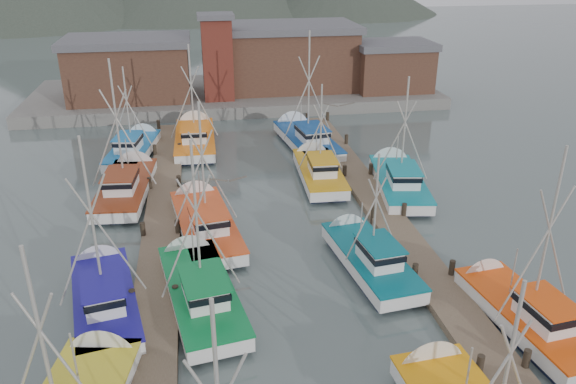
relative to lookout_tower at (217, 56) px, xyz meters
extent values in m
plane|color=#4E5E5C|center=(2.00, -33.00, -5.55)|extent=(260.00, 260.00, 0.00)
cube|color=brown|center=(-5.00, -29.00, -5.35)|extent=(2.20, 46.00, 0.40)
cylinder|color=black|center=(-6.00, -35.00, -5.10)|extent=(0.30, 0.30, 1.50)
cylinder|color=black|center=(-6.00, -28.00, -5.10)|extent=(0.30, 0.30, 1.50)
cylinder|color=black|center=(-6.00, -21.00, -5.10)|extent=(0.30, 0.30, 1.50)
cylinder|color=black|center=(-6.00, -14.00, -5.10)|extent=(0.30, 0.30, 1.50)
cylinder|color=black|center=(-6.00, -7.00, -5.10)|extent=(0.30, 0.30, 1.50)
cylinder|color=black|center=(-4.00, -35.00, -5.10)|extent=(0.30, 0.30, 1.50)
cylinder|color=black|center=(-4.00, -28.00, -5.10)|extent=(0.30, 0.30, 1.50)
cylinder|color=black|center=(-4.00, -21.00, -5.10)|extent=(0.30, 0.30, 1.50)
cylinder|color=black|center=(-4.00, -14.00, -5.10)|extent=(0.30, 0.30, 1.50)
cylinder|color=black|center=(-4.00, -7.00, -5.10)|extent=(0.30, 0.30, 1.50)
cube|color=brown|center=(9.00, -29.00, -5.35)|extent=(2.20, 46.00, 0.40)
cylinder|color=black|center=(8.00, -42.00, -5.10)|extent=(0.30, 0.30, 1.50)
cylinder|color=black|center=(8.00, -35.00, -5.10)|extent=(0.30, 0.30, 1.50)
cylinder|color=black|center=(8.00, -28.00, -5.10)|extent=(0.30, 0.30, 1.50)
cylinder|color=black|center=(8.00, -21.00, -5.10)|extent=(0.30, 0.30, 1.50)
cylinder|color=black|center=(8.00, -14.00, -5.10)|extent=(0.30, 0.30, 1.50)
cylinder|color=black|center=(8.00, -7.00, -5.10)|extent=(0.30, 0.30, 1.50)
cylinder|color=black|center=(10.00, -42.00, -5.10)|extent=(0.30, 0.30, 1.50)
cylinder|color=black|center=(10.00, -35.00, -5.10)|extent=(0.30, 0.30, 1.50)
cylinder|color=black|center=(10.00, -28.00, -5.10)|extent=(0.30, 0.30, 1.50)
cylinder|color=black|center=(10.00, -21.00, -5.10)|extent=(0.30, 0.30, 1.50)
cylinder|color=black|center=(10.00, -14.00, -5.10)|extent=(0.30, 0.30, 1.50)
cylinder|color=black|center=(10.00, -7.00, -5.10)|extent=(0.30, 0.30, 1.50)
cube|color=slate|center=(2.00, 4.00, -4.95)|extent=(44.00, 16.00, 1.20)
cube|color=brown|center=(-9.00, 2.00, -1.60)|extent=(12.00, 8.00, 5.50)
cube|color=#57575B|center=(-9.00, 2.00, 1.50)|extent=(12.72, 8.48, 0.70)
cube|color=brown|center=(8.00, 4.00, -1.25)|extent=(14.00, 9.00, 6.20)
cube|color=#57575B|center=(8.00, 4.00, 2.20)|extent=(14.84, 9.54, 0.70)
cube|color=brown|center=(19.00, 1.00, -2.10)|extent=(8.00, 6.00, 4.50)
cube|color=#57575B|center=(19.00, 1.00, 0.50)|extent=(8.48, 6.36, 0.70)
cube|color=maroon|center=(0.00, 0.00, -0.35)|extent=(3.00, 3.00, 8.00)
cube|color=#57575B|center=(0.00, 0.00, 3.90)|extent=(3.60, 3.60, 0.50)
cone|color=#3F473B|center=(-38.00, 82.00, -5.55)|extent=(110.00, 110.00, 42.00)
cone|color=#3F473B|center=(-3.00, 97.00, -5.55)|extent=(140.00, 140.00, 30.00)
cone|color=#3F473B|center=(37.00, 87.00, -5.55)|extent=(90.00, 90.00, 24.00)
cone|color=white|center=(6.00, -41.23, -5.00)|extent=(2.92, 1.32, 2.85)
cylinder|color=#A8A49A|center=(6.37, -45.95, -1.31)|extent=(0.14, 0.14, 6.28)
cylinder|color=#A8A49A|center=(6.95, -45.90, -2.05)|extent=(2.26, 0.27, 4.92)
cylinder|color=#A8A49A|center=(6.22, -44.13, -3.25)|extent=(0.08, 0.08, 2.54)
cone|color=white|center=(-6.78, -38.36, -5.00)|extent=(2.98, 1.59, 2.82)
cylinder|color=#A8A49A|center=(-7.63, -42.99, -0.92)|extent=(0.16, 0.16, 7.06)
cylinder|color=#A8A49A|center=(-8.25, -42.88, -1.75)|extent=(2.51, 0.56, 5.53)
cylinder|color=#A8A49A|center=(-7.02, -43.10, -1.75)|extent=(2.51, 0.56, 5.53)
cylinder|color=#A8A49A|center=(-7.31, -41.21, -3.25)|extent=(0.09, 0.09, 2.71)
cube|color=#101938|center=(-2.79, -35.11, -5.50)|extent=(3.75, 8.01, 0.70)
cube|color=white|center=(-2.79, -35.11, -4.85)|extent=(4.27, 9.10, 0.80)
cube|color=#097936|center=(-2.79, -35.11, -4.47)|extent=(4.36, 9.20, 0.10)
cone|color=white|center=(-3.52, -30.80, -5.00)|extent=(2.88, 1.54, 2.73)
cube|color=white|center=(-2.62, -36.15, -3.90)|extent=(2.18, 2.88, 1.10)
cube|color=black|center=(-2.62, -36.15, -3.67)|extent=(2.33, 3.16, 0.28)
cube|color=#097936|center=(-2.62, -36.15, -3.31)|extent=(2.48, 3.35, 0.07)
cylinder|color=#A8A49A|center=(-2.76, -35.29, -0.74)|extent=(0.14, 0.14, 7.42)
cylinder|color=#A8A49A|center=(-3.31, -35.38, -1.61)|extent=(2.63, 0.53, 5.80)
cylinder|color=#A8A49A|center=(-2.21, -35.19, -1.61)|extent=(2.63, 0.53, 5.80)
cylinder|color=#A8A49A|center=(-3.05, -33.56, -3.25)|extent=(0.08, 0.08, 2.44)
cube|color=#101938|center=(6.13, -33.43, -5.50)|extent=(3.13, 7.24, 0.70)
cube|color=white|center=(6.13, -33.43, -4.85)|extent=(3.55, 8.22, 0.80)
cube|color=#05606D|center=(6.13, -33.43, -4.47)|extent=(3.64, 8.31, 0.10)
cone|color=white|center=(5.64, -29.48, -5.00)|extent=(2.61, 1.40, 2.49)
cube|color=white|center=(6.25, -34.38, -3.90)|extent=(1.89, 2.57, 1.10)
cube|color=black|center=(6.25, -34.38, -3.67)|extent=(2.02, 2.82, 0.28)
cube|color=#05606D|center=(6.25, -34.38, -3.31)|extent=(2.14, 2.99, 0.07)
cylinder|color=#A8A49A|center=(6.15, -33.59, -1.63)|extent=(0.12, 0.12, 5.65)
cylinder|color=#A8A49A|center=(5.65, -33.65, -2.29)|extent=(2.02, 0.33, 4.42)
cylinder|color=#A8A49A|center=(6.66, -33.53, -2.29)|extent=(2.02, 0.33, 4.42)
cylinder|color=#A8A49A|center=(5.96, -32.01, -3.25)|extent=(0.07, 0.07, 2.22)
cube|color=#101938|center=(-7.28, -34.96, -5.50)|extent=(3.70, 7.52, 0.70)
cube|color=white|center=(-7.28, -34.96, -4.85)|extent=(4.20, 8.55, 0.80)
cube|color=navy|center=(-7.28, -34.96, -4.47)|extent=(4.30, 8.64, 0.10)
cone|color=white|center=(-8.08, -30.94, -5.00)|extent=(2.72, 1.58, 2.55)
cube|color=white|center=(-7.09, -35.92, -3.90)|extent=(2.10, 2.73, 1.10)
cube|color=black|center=(-7.09, -35.92, -3.67)|extent=(2.25, 2.99, 0.28)
cube|color=navy|center=(-7.09, -35.92, -3.31)|extent=(2.38, 3.17, 0.07)
cylinder|color=#A8A49A|center=(-7.25, -35.12, -0.56)|extent=(0.14, 0.14, 7.78)
cylinder|color=#A8A49A|center=(-7.80, -35.23, -1.48)|extent=(2.74, 0.63, 6.08)
cylinder|color=#A8A49A|center=(-6.70, -35.01, -1.48)|extent=(2.74, 0.63, 6.08)
cylinder|color=#A8A49A|center=(-7.57, -33.51, -3.25)|extent=(0.08, 0.08, 2.46)
cube|color=#101938|center=(11.62, -39.40, -5.50)|extent=(3.08, 7.16, 0.70)
cube|color=white|center=(11.62, -39.40, -4.85)|extent=(3.51, 8.14, 0.80)
cube|color=#EE4B0B|center=(11.62, -39.40, -4.47)|extent=(3.59, 8.23, 0.10)
cone|color=white|center=(11.16, -35.49, -5.00)|extent=(2.61, 1.38, 2.49)
cube|color=white|center=(11.73, -40.34, -3.90)|extent=(1.88, 2.54, 1.10)
cube|color=black|center=(11.73, -40.34, -3.67)|extent=(2.01, 2.79, 0.28)
cube|color=#EE4B0B|center=(11.73, -40.34, -3.31)|extent=(2.13, 2.96, 0.07)
cylinder|color=#A8A49A|center=(11.64, -39.56, -0.55)|extent=(0.13, 0.13, 7.80)
cylinder|color=#A8A49A|center=(11.12, -39.62, -1.47)|extent=(2.77, 0.41, 6.10)
cylinder|color=#A8A49A|center=(12.17, -39.50, -1.47)|extent=(2.77, 0.41, 6.10)
cylinder|color=#A8A49A|center=(11.46, -37.99, -3.25)|extent=(0.07, 0.07, 2.31)
cube|color=#101938|center=(-2.34, -27.97, -5.50)|extent=(3.75, 8.36, 0.70)
cube|color=white|center=(-2.34, -27.97, -4.85)|extent=(4.27, 9.50, 0.80)
cube|color=#E04A1B|center=(-2.34, -27.97, -4.47)|extent=(4.37, 9.60, 0.10)
cone|color=white|center=(-2.99, -23.43, -5.00)|extent=(2.99, 1.50, 2.87)
cube|color=white|center=(-2.18, -29.06, -3.90)|extent=(2.23, 2.99, 1.10)
cube|color=black|center=(-2.18, -29.06, -3.67)|extent=(2.38, 3.28, 0.28)
cube|color=#E04A1B|center=(-2.18, -29.06, -3.31)|extent=(2.53, 3.47, 0.07)
cylinder|color=#A8A49A|center=(-2.31, -28.15, -0.86)|extent=(0.14, 0.14, 7.18)
cylinder|color=#A8A49A|center=(-2.89, -28.23, -1.70)|extent=(2.56, 0.46, 5.61)
cylinder|color=#A8A49A|center=(-1.73, -28.07, -1.70)|extent=(2.56, 0.46, 5.61)
cylinder|color=#A8A49A|center=(-2.57, -26.34, -3.25)|extent=(0.08, 0.08, 2.56)
cube|color=#101938|center=(6.13, -20.90, -5.50)|extent=(2.70, 7.47, 0.70)
cube|color=white|center=(6.13, -20.90, -4.85)|extent=(3.06, 8.49, 0.80)
cube|color=orange|center=(6.13, -20.90, -4.47)|extent=(3.15, 8.58, 0.10)
cone|color=white|center=(6.29, -16.71, -5.00)|extent=(2.66, 1.20, 2.62)
cube|color=white|center=(6.09, -21.90, -3.90)|extent=(1.79, 2.58, 1.10)
cube|color=black|center=(6.09, -21.90, -3.67)|extent=(1.91, 2.84, 0.28)
cube|color=orange|center=(6.09, -21.90, -3.31)|extent=(2.03, 3.01, 0.07)
cylinder|color=#A8A49A|center=(6.12, -21.07, -1.36)|extent=(0.12, 0.12, 6.19)
cylinder|color=#A8A49A|center=(5.58, -21.04, -2.08)|extent=(2.22, 0.18, 4.84)
cylinder|color=#A8A49A|center=(6.66, -21.09, -2.08)|extent=(2.22, 0.18, 4.84)
cylinder|color=#A8A49A|center=(6.19, -19.39, -3.25)|extent=(0.07, 0.07, 2.34)
cube|color=#101938|center=(-7.59, -21.46, -5.50)|extent=(3.30, 8.28, 0.70)
cube|color=white|center=(-7.59, -21.46, -4.85)|extent=(3.75, 9.41, 0.80)
cube|color=maroon|center=(-7.59, -21.46, -4.47)|extent=(3.85, 9.51, 0.10)
cone|color=white|center=(-7.20, -16.88, -5.00)|extent=(2.95, 1.34, 2.87)
cube|color=white|center=(-7.68, -22.56, -3.90)|extent=(2.08, 2.90, 1.10)
cube|color=black|center=(-7.68, -22.56, -3.67)|extent=(2.22, 3.19, 0.28)
cube|color=maroon|center=(-7.68, -22.56, -3.31)|extent=(2.35, 3.38, 0.07)
cylinder|color=#A8A49A|center=(-7.60, -21.64, -0.23)|extent=(0.15, 0.15, 8.44)
cylinder|color=#A8A49A|center=(-8.23, -21.59, -1.22)|extent=(3.01, 0.36, 6.60)
cylinder|color=#A8A49A|center=(-6.97, -21.70, -1.22)|extent=(3.01, 0.36, 6.60)
cylinder|color=#A8A49A|center=(-7.45, -19.81, -3.25)|extent=(0.09, 0.09, 2.76)
cube|color=#101938|center=(11.26, -23.62, -5.50)|extent=(3.84, 8.20, 0.70)
cube|color=white|center=(11.26, -23.62, -4.85)|extent=(4.36, 9.32, 0.80)
cube|color=#0B818E|center=(11.26, -23.62, -4.47)|extent=(4.46, 9.43, 0.10)
cone|color=white|center=(11.98, -19.20, -5.00)|extent=(2.97, 1.54, 2.83)
cube|color=white|center=(11.09, -24.69, -3.90)|extent=(2.24, 2.95, 1.10)
cube|color=black|center=(11.09, -24.69, -3.67)|extent=(2.40, 3.23, 0.28)
cube|color=#0B818E|center=(11.09, -24.69, -3.31)|extent=(2.55, 3.43, 0.07)
cylinder|color=#A8A49A|center=(11.23, -23.80, -0.89)|extent=(0.15, 0.15, 7.12)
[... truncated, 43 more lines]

